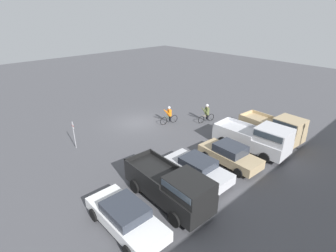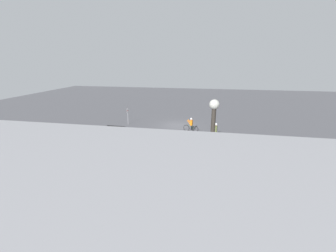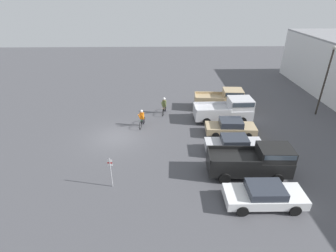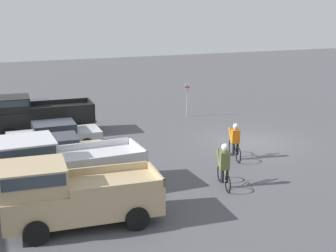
% 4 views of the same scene
% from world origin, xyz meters
% --- Properties ---
extents(ground_plane, '(80.00, 80.00, 0.00)m').
position_xyz_m(ground_plane, '(0.00, 0.00, 0.00)').
color(ground_plane, '#4C4C51').
extents(pickup_truck_0, '(2.40, 5.02, 2.14)m').
position_xyz_m(pickup_truck_0, '(-5.83, 10.30, 1.10)').
color(pickup_truck_0, tan).
rests_on(pickup_truck_0, ground_plane).
extents(pickup_truck_1, '(2.41, 5.47, 2.22)m').
position_xyz_m(pickup_truck_1, '(-3.07, 10.28, 1.13)').
color(pickup_truck_1, silver).
rests_on(pickup_truck_1, ground_plane).
extents(sedan_0, '(2.07, 4.35, 1.41)m').
position_xyz_m(sedan_0, '(-0.26, 9.90, 0.70)').
color(sedan_0, tan).
rests_on(sedan_0, ground_plane).
extents(sedan_1, '(1.93, 4.39, 1.33)m').
position_xyz_m(sedan_1, '(2.54, 9.50, 0.68)').
color(sedan_1, silver).
rests_on(sedan_1, ground_plane).
extents(pickup_truck_2, '(2.32, 5.52, 2.19)m').
position_xyz_m(pickup_truck_2, '(5.36, 10.13, 1.13)').
color(pickup_truck_2, black).
rests_on(pickup_truck_2, ground_plane).
extents(sedan_2, '(2.02, 4.63, 1.32)m').
position_xyz_m(sedan_2, '(8.14, 9.89, 0.68)').
color(sedan_2, white).
rests_on(sedan_2, ground_plane).
extents(cyclist_0, '(1.80, 0.55, 1.68)m').
position_xyz_m(cyclist_0, '(-1.98, 2.13, 0.83)').
color(cyclist_0, black).
rests_on(cyclist_0, ground_plane).
extents(cyclist_1, '(1.78, 0.55, 1.76)m').
position_xyz_m(cyclist_1, '(-4.77, 4.21, 0.91)').
color(cyclist_1, black).
rests_on(cyclist_1, ground_plane).
extents(fire_lane_sign, '(0.06, 0.30, 2.17)m').
position_xyz_m(fire_lane_sign, '(6.37, 0.76, 1.32)').
color(fire_lane_sign, '#9E9EA3').
rests_on(fire_lane_sign, ground_plane).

